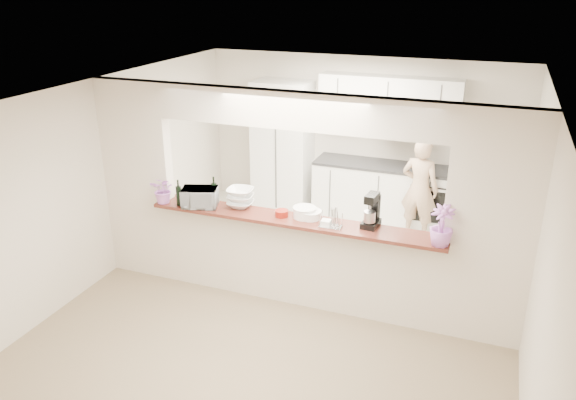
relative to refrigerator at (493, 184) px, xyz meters
The scene contains 19 objects.
floor 3.46m from the refrigerator, 127.72° to the right, with size 6.00×6.00×0.00m, color gray.
tile_overlay 2.48m from the refrigerator, 151.78° to the right, with size 5.00×2.90×0.01m, color beige.
partition 3.41m from the refrigerator, 127.72° to the right, with size 5.00×0.15×2.50m.
bar_counter 3.37m from the refrigerator, 127.68° to the right, with size 3.40×0.38×1.09m.
kitchen_cabinets 2.24m from the refrigerator, behind, with size 3.15×0.62×2.25m.
refrigerator is the anchor object (origin of this frame).
flower_left 4.62m from the refrigerator, 142.51° to the right, with size 0.30×0.26×0.33m, color #C367B3.
wine_bottle_a 4.05m from the refrigerator, 140.23° to the right, with size 0.06×0.06×0.32m.
wine_bottle_b 4.46m from the refrigerator, 140.94° to the right, with size 0.06×0.06×0.31m.
toaster_oven 4.23m from the refrigerator, 139.33° to the right, with size 0.41×0.28×0.23m, color #A8A9AD.
serving_bowls 3.80m from the refrigerator, 136.61° to the right, with size 0.30×0.30×0.22m, color white.
plate_stack_a 3.28m from the refrigerator, 126.66° to the right, with size 0.26×0.26×0.12m.
plate_stack_b 3.24m from the refrigerator, 125.66° to the right, with size 0.25×0.25×0.09m.
red_bowl 3.48m from the refrigerator, 129.38° to the right, with size 0.15×0.15×0.07m, color maroon.
tan_bowl 3.27m from the refrigerator, 127.89° to the right, with size 0.14×0.14×0.06m, color tan.
utensil_caddy 3.22m from the refrigerator, 119.97° to the right, with size 0.24×0.15×0.23m.
stand_mixer 2.88m from the refrigerator, 114.86° to the right, with size 0.19×0.27×0.38m.
flower_right 2.87m from the refrigerator, 99.13° to the right, with size 0.24×0.24×0.43m, color #AE62B7.
person 1.05m from the refrigerator, 160.39° to the right, with size 0.55×0.36×1.50m, color tan.
Camera 1 is at (1.97, -5.43, 3.60)m, focal length 35.00 mm.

